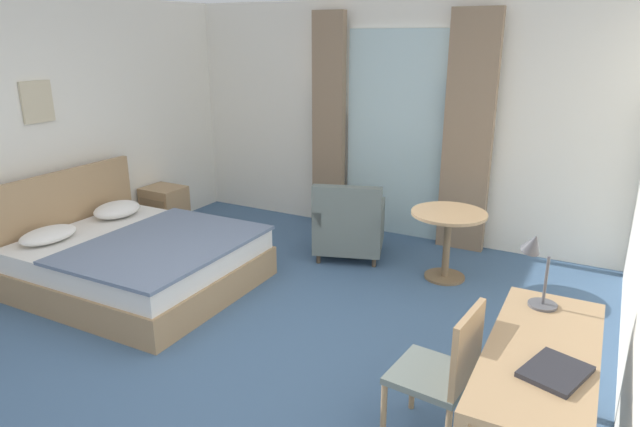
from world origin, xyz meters
name	(u,v)px	position (x,y,z in m)	size (l,w,h in m)	color
ground	(232,353)	(0.00, 0.00, -0.05)	(5.85, 6.76, 0.10)	#426084
wall_back	(390,120)	(0.00, 3.12, 1.34)	(5.45, 0.12, 2.68)	white
balcony_glass_door	(397,136)	(0.12, 3.04, 1.18)	(1.23, 0.02, 2.36)	silver
curtain_panel_left	(329,123)	(-0.72, 2.94, 1.28)	(0.40, 0.10, 2.56)	#897056
curtain_panel_right	(468,135)	(0.96, 2.94, 1.28)	(0.52, 0.10, 2.56)	#897056
bed	(135,259)	(-1.48, 0.48, 0.27)	(2.03, 1.76, 1.01)	tan
nightstand	(165,209)	(-2.35, 1.78, 0.27)	(0.46, 0.41, 0.55)	tan
writing_desk	(540,366)	(2.19, -0.24, 0.67)	(0.55, 1.39, 0.77)	tan
desk_chair	(445,369)	(1.70, -0.24, 0.49)	(0.46, 0.47, 0.88)	slate
desk_lamp	(536,258)	(2.05, 0.32, 1.03)	(0.26, 0.24, 0.43)	#4C4C51
closed_book	(555,372)	(2.27, -0.44, 0.78)	(0.24, 0.32, 0.03)	#232328
armchair_by_window	(349,226)	(-0.02, 2.10, 0.34)	(0.89, 0.89, 0.84)	slate
round_cafe_table	(448,229)	(1.06, 2.05, 0.51)	(0.72, 0.72, 0.68)	tan
framed_picture	(37,102)	(-2.59, 0.48, 1.68)	(0.03, 0.32, 0.39)	beige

